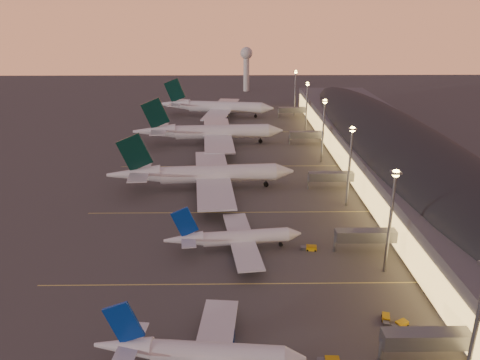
{
  "coord_description": "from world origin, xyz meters",
  "views": [
    {
      "loc": [
        -0.14,
        -97.32,
        59.48
      ],
      "look_at": [
        2.0,
        45.0,
        7.0
      ],
      "focal_mm": 35.0,
      "sensor_mm": 36.0,
      "label": 1
    }
  ],
  "objects_px": {
    "radar_tower": "(246,62)",
    "baggage_tug_d": "(386,319)",
    "baggage_tug_c": "(309,248)",
    "airliner_wide_near": "(202,174)",
    "airliner_wide_mid": "(209,132)",
    "airliner_narrow_north": "(234,238)",
    "airliner_narrow_south": "(199,353)",
    "airliner_wide_far": "(215,107)",
    "baggage_tug_b": "(400,325)"
  },
  "relations": [
    {
      "from": "airliner_narrow_south",
      "to": "airliner_narrow_north",
      "type": "distance_m",
      "value": 43.58
    },
    {
      "from": "airliner_wide_mid",
      "to": "airliner_wide_far",
      "type": "xyz_separation_m",
      "value": [
        0.78,
        58.76,
        -0.08
      ]
    },
    {
      "from": "airliner_wide_mid",
      "to": "baggage_tug_d",
      "type": "height_order",
      "value": "airliner_wide_mid"
    },
    {
      "from": "airliner_narrow_south",
      "to": "baggage_tug_d",
      "type": "bearing_deg",
      "value": 24.55
    },
    {
      "from": "baggage_tug_d",
      "to": "baggage_tug_b",
      "type": "bearing_deg",
      "value": -112.96
    },
    {
      "from": "radar_tower",
      "to": "baggage_tug_b",
      "type": "distance_m",
      "value": 282.54
    },
    {
      "from": "baggage_tug_b",
      "to": "baggage_tug_d",
      "type": "xyz_separation_m",
      "value": [
        -2.27,
        1.79,
        -0.01
      ]
    },
    {
      "from": "radar_tower",
      "to": "airliner_narrow_south",
      "type": "bearing_deg",
      "value": -93.18
    },
    {
      "from": "baggage_tug_b",
      "to": "airliner_narrow_north",
      "type": "bearing_deg",
      "value": 107.02
    },
    {
      "from": "baggage_tug_c",
      "to": "baggage_tug_d",
      "type": "height_order",
      "value": "baggage_tug_c"
    },
    {
      "from": "airliner_narrow_north",
      "to": "baggage_tug_c",
      "type": "bearing_deg",
      "value": -8.79
    },
    {
      "from": "baggage_tug_c",
      "to": "airliner_wide_near",
      "type": "bearing_deg",
      "value": 132.1
    },
    {
      "from": "airliner_narrow_north",
      "to": "airliner_wide_mid",
      "type": "height_order",
      "value": "airliner_wide_mid"
    },
    {
      "from": "airliner_wide_near",
      "to": "radar_tower",
      "type": "height_order",
      "value": "radar_tower"
    },
    {
      "from": "airliner_wide_far",
      "to": "baggage_tug_b",
      "type": "height_order",
      "value": "airliner_wide_far"
    },
    {
      "from": "airliner_narrow_north",
      "to": "baggage_tug_d",
      "type": "bearing_deg",
      "value": -52.02
    },
    {
      "from": "baggage_tug_c",
      "to": "baggage_tug_d",
      "type": "relative_size",
      "value": 1.11
    },
    {
      "from": "airliner_narrow_south",
      "to": "baggage_tug_b",
      "type": "height_order",
      "value": "airliner_narrow_south"
    },
    {
      "from": "baggage_tug_b",
      "to": "radar_tower",
      "type": "bearing_deg",
      "value": 66.04
    },
    {
      "from": "baggage_tug_b",
      "to": "baggage_tug_c",
      "type": "bearing_deg",
      "value": 83.99
    },
    {
      "from": "airliner_wide_near",
      "to": "baggage_tug_b",
      "type": "height_order",
      "value": "airliner_wide_near"
    },
    {
      "from": "airliner_narrow_south",
      "to": "radar_tower",
      "type": "relative_size",
      "value": 1.14
    },
    {
      "from": "radar_tower",
      "to": "airliner_wide_mid",
      "type": "bearing_deg",
      "value": -98.18
    },
    {
      "from": "airliner_narrow_north",
      "to": "baggage_tug_d",
      "type": "distance_m",
      "value": 43.19
    },
    {
      "from": "airliner_wide_mid",
      "to": "radar_tower",
      "type": "distance_m",
      "value": 149.89
    },
    {
      "from": "airliner_narrow_south",
      "to": "baggage_tug_b",
      "type": "distance_m",
      "value": 40.62
    },
    {
      "from": "airliner_narrow_north",
      "to": "airliner_wide_far",
      "type": "height_order",
      "value": "airliner_wide_far"
    },
    {
      "from": "airliner_wide_near",
      "to": "airliner_wide_far",
      "type": "relative_size",
      "value": 0.95
    },
    {
      "from": "airliner_narrow_south",
      "to": "airliner_wide_far",
      "type": "distance_m",
      "value": 203.12
    },
    {
      "from": "baggage_tug_d",
      "to": "airliner_narrow_north",
      "type": "bearing_deg",
      "value": 60.37
    },
    {
      "from": "radar_tower",
      "to": "baggage_tug_d",
      "type": "relative_size",
      "value": 8.46
    },
    {
      "from": "airliner_wide_far",
      "to": "baggage_tug_c",
      "type": "bearing_deg",
      "value": -70.86
    },
    {
      "from": "baggage_tug_b",
      "to": "baggage_tug_d",
      "type": "relative_size",
      "value": 1.01
    },
    {
      "from": "airliner_narrow_north",
      "to": "baggage_tug_c",
      "type": "distance_m",
      "value": 19.9
    },
    {
      "from": "airliner_wide_near",
      "to": "airliner_wide_mid",
      "type": "bearing_deg",
      "value": 85.58
    },
    {
      "from": "airliner_wide_far",
      "to": "radar_tower",
      "type": "height_order",
      "value": "radar_tower"
    },
    {
      "from": "airliner_wide_mid",
      "to": "baggage_tug_b",
      "type": "distance_m",
      "value": 140.48
    },
    {
      "from": "baggage_tug_c",
      "to": "baggage_tug_d",
      "type": "xyz_separation_m",
      "value": [
        10.88,
        -29.83,
        -0.07
      ]
    },
    {
      "from": "airliner_narrow_south",
      "to": "airliner_wide_mid",
      "type": "height_order",
      "value": "airliner_wide_mid"
    },
    {
      "from": "airliner_wide_far",
      "to": "baggage_tug_d",
      "type": "xyz_separation_m",
      "value": [
        40.95,
        -190.28,
        -5.12
      ]
    },
    {
      "from": "airliner_narrow_north",
      "to": "baggage_tug_b",
      "type": "xyz_separation_m",
      "value": [
        32.85,
        -32.15,
        -2.84
      ]
    },
    {
      "from": "airliner_narrow_south",
      "to": "airliner_wide_mid",
      "type": "bearing_deg",
      "value": 97.35
    },
    {
      "from": "airliner_wide_near",
      "to": "baggage_tug_b",
      "type": "bearing_deg",
      "value": -64.89
    },
    {
      "from": "airliner_wide_mid",
      "to": "radar_tower",
      "type": "bearing_deg",
      "value": 78.32
    },
    {
      "from": "airliner_wide_far",
      "to": "baggage_tug_c",
      "type": "xyz_separation_m",
      "value": [
        30.07,
        -160.45,
        -5.05
      ]
    },
    {
      "from": "airliner_wide_near",
      "to": "airliner_wide_far",
      "type": "height_order",
      "value": "airliner_wide_far"
    },
    {
      "from": "airliner_narrow_south",
      "to": "radar_tower",
      "type": "height_order",
      "value": "radar_tower"
    },
    {
      "from": "airliner_narrow_north",
      "to": "airliner_wide_mid",
      "type": "relative_size",
      "value": 0.52
    },
    {
      "from": "airliner_wide_near",
      "to": "baggage_tug_d",
      "type": "distance_m",
      "value": 85.22
    },
    {
      "from": "radar_tower",
      "to": "baggage_tug_b",
      "type": "xyz_separation_m",
      "value": [
        22.8,
        -280.8,
        -21.38
      ]
    }
  ]
}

